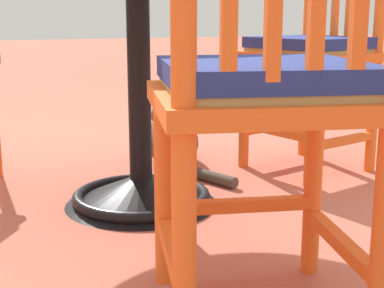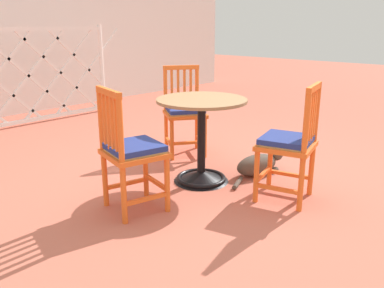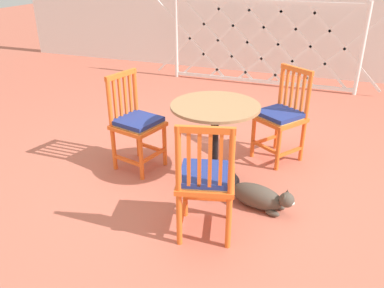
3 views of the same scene
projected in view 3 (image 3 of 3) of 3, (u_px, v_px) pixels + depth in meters
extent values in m
plane|color=#BC604C|center=(205.00, 181.00, 3.57)|extent=(24.00, 24.00, 0.00)
cylinder|color=white|center=(177.00, 37.00, 6.43)|extent=(0.06, 0.06, 1.32)
cylinder|color=white|center=(362.00, 50.00, 5.55)|extent=(0.06, 0.06, 1.32)
cube|color=white|center=(260.00, 81.00, 6.25)|extent=(2.84, 0.04, 0.05)
cube|color=white|center=(266.00, 2.00, 5.73)|extent=(2.84, 0.04, 0.05)
cube|color=white|center=(190.00, 38.00, 6.35)|extent=(1.19, 0.02, 1.19)
cube|color=white|center=(218.00, 40.00, 6.21)|extent=(1.19, 0.02, 1.19)
cube|color=white|center=(247.00, 42.00, 6.06)|extent=(1.19, 0.02, 1.19)
cube|color=white|center=(278.00, 44.00, 5.91)|extent=(1.19, 0.02, 1.19)
cube|color=white|center=(310.00, 46.00, 5.77)|extent=(1.19, 0.02, 1.19)
cube|color=white|center=(344.00, 49.00, 5.62)|extent=(1.19, 0.02, 1.19)
cube|color=white|center=(190.00, 38.00, 6.35)|extent=(1.19, 0.02, 1.19)
cube|color=white|center=(218.00, 40.00, 6.21)|extent=(1.19, 0.02, 1.19)
cube|color=white|center=(247.00, 42.00, 6.06)|extent=(1.19, 0.02, 1.19)
cube|color=white|center=(278.00, 44.00, 5.91)|extent=(1.19, 0.02, 1.19)
cube|color=white|center=(310.00, 46.00, 5.77)|extent=(1.19, 0.02, 1.19)
cube|color=white|center=(344.00, 49.00, 5.62)|extent=(1.19, 0.02, 1.19)
cone|color=black|center=(213.00, 175.00, 3.57)|extent=(0.48, 0.48, 0.10)
torus|color=black|center=(213.00, 177.00, 3.58)|extent=(0.44, 0.44, 0.04)
cylinder|color=black|center=(214.00, 143.00, 3.43)|extent=(0.07, 0.07, 0.66)
cylinder|color=black|center=(215.00, 110.00, 3.29)|extent=(0.20, 0.20, 0.04)
cylinder|color=#9E754C|center=(215.00, 106.00, 3.28)|extent=(0.76, 0.76, 0.02)
cylinder|color=orange|center=(278.00, 149.00, 3.66)|extent=(0.04, 0.04, 0.45)
cylinder|color=orange|center=(253.00, 136.00, 3.92)|extent=(0.04, 0.04, 0.45)
cylinder|color=orange|center=(305.00, 118.00, 3.74)|extent=(0.04, 0.04, 0.91)
cylinder|color=orange|center=(279.00, 108.00, 3.99)|extent=(0.04, 0.04, 0.91)
cube|color=orange|center=(290.00, 152.00, 3.79)|extent=(0.22, 0.30, 0.03)
cube|color=orange|center=(265.00, 140.00, 4.04)|extent=(0.22, 0.30, 0.03)
cube|color=orange|center=(265.00, 147.00, 3.81)|extent=(0.30, 0.22, 0.03)
cube|color=orange|center=(280.00, 119.00, 3.79)|extent=(0.56, 0.56, 0.04)
cube|color=tan|center=(280.00, 117.00, 3.78)|extent=(0.49, 0.49, 0.02)
cube|color=orange|center=(303.00, 94.00, 3.70)|extent=(0.03, 0.03, 0.39)
cube|color=orange|center=(297.00, 92.00, 3.75)|extent=(0.03, 0.03, 0.39)
cube|color=orange|center=(292.00, 90.00, 3.80)|extent=(0.03, 0.03, 0.39)
cube|color=orange|center=(286.00, 88.00, 3.85)|extent=(0.03, 0.03, 0.39)
cube|color=orange|center=(297.00, 70.00, 3.68)|extent=(0.33, 0.24, 0.04)
cube|color=navy|center=(280.00, 114.00, 3.77)|extent=(0.50, 0.50, 0.04)
cylinder|color=orange|center=(165.00, 144.00, 3.76)|extent=(0.04, 0.04, 0.45)
cylinder|color=orange|center=(141.00, 157.00, 3.51)|extent=(0.04, 0.04, 0.45)
cylinder|color=orange|center=(137.00, 114.00, 3.83)|extent=(0.04, 0.04, 0.91)
cylinder|color=orange|center=(112.00, 125.00, 3.58)|extent=(0.04, 0.04, 0.91)
cube|color=orange|center=(151.00, 147.00, 3.88)|extent=(0.34, 0.11, 0.03)
cube|color=orange|center=(128.00, 161.00, 3.63)|extent=(0.34, 0.11, 0.03)
cube|color=orange|center=(153.00, 156.00, 3.66)|extent=(0.11, 0.34, 0.03)
cube|color=orange|center=(138.00, 126.00, 3.63)|extent=(0.49, 0.49, 0.04)
cube|color=tan|center=(138.00, 124.00, 3.62)|extent=(0.43, 0.43, 0.02)
cube|color=orange|center=(130.00, 94.00, 3.69)|extent=(0.03, 0.03, 0.39)
cube|color=orange|center=(125.00, 96.00, 3.64)|extent=(0.03, 0.03, 0.39)
cube|color=orange|center=(120.00, 98.00, 3.59)|extent=(0.03, 0.03, 0.39)
cube|color=orange|center=(115.00, 100.00, 3.53)|extent=(0.03, 0.03, 0.39)
cube|color=orange|center=(121.00, 75.00, 3.52)|extent=(0.13, 0.38, 0.04)
cube|color=navy|center=(138.00, 121.00, 3.61)|extent=(0.44, 0.44, 0.04)
cylinder|color=orange|center=(185.00, 191.00, 3.00)|extent=(0.04, 0.04, 0.45)
cylinder|color=orange|center=(230.00, 193.00, 2.97)|extent=(0.04, 0.04, 0.45)
cylinder|color=orange|center=(179.00, 189.00, 2.60)|extent=(0.04, 0.04, 0.91)
cylinder|color=orange|center=(230.00, 192.00, 2.56)|extent=(0.04, 0.04, 0.91)
cube|color=orange|center=(182.00, 213.00, 2.88)|extent=(0.11, 0.34, 0.03)
cube|color=orange|center=(229.00, 216.00, 2.85)|extent=(0.11, 0.34, 0.03)
cube|color=orange|center=(207.00, 198.00, 3.01)|extent=(0.34, 0.11, 0.03)
cube|color=orange|center=(206.00, 180.00, 2.74)|extent=(0.48, 0.48, 0.04)
cube|color=tan|center=(206.00, 177.00, 2.73)|extent=(0.42, 0.42, 0.02)
cube|color=orange|center=(189.00, 159.00, 2.49)|extent=(0.03, 0.03, 0.39)
cube|color=orange|center=(199.00, 160.00, 2.49)|extent=(0.03, 0.03, 0.39)
cube|color=orange|center=(210.00, 160.00, 2.48)|extent=(0.03, 0.03, 0.39)
cube|color=orange|center=(221.00, 161.00, 2.47)|extent=(0.03, 0.03, 0.39)
cube|color=orange|center=(205.00, 130.00, 2.39)|extent=(0.38, 0.12, 0.04)
cube|color=navy|center=(206.00, 174.00, 2.72)|extent=(0.44, 0.44, 0.04)
ellipsoid|color=#4C4238|center=(257.00, 196.00, 3.17)|extent=(0.47, 0.30, 0.19)
ellipsoid|color=silver|center=(268.00, 201.00, 3.13)|extent=(0.21, 0.19, 0.14)
sphere|color=#4C4238|center=(287.00, 200.00, 3.02)|extent=(0.12, 0.12, 0.12)
ellipsoid|color=silver|center=(292.00, 203.00, 3.01)|extent=(0.05, 0.06, 0.04)
cone|color=#4C4238|center=(287.00, 192.00, 3.03)|extent=(0.04, 0.04, 0.04)
cone|color=#4C4238|center=(284.00, 195.00, 2.98)|extent=(0.04, 0.04, 0.04)
ellipsoid|color=#4C4238|center=(278.00, 206.00, 3.16)|extent=(0.13, 0.08, 0.05)
ellipsoid|color=#4C4238|center=(272.00, 213.00, 3.08)|extent=(0.13, 0.08, 0.05)
cylinder|color=#4C4238|center=(217.00, 198.00, 3.28)|extent=(0.22, 0.12, 0.04)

